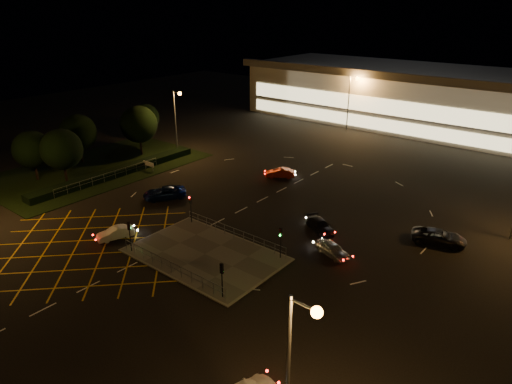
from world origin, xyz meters
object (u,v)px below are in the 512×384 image
Objects in this scene: car_right_silver at (332,249)px; car_east_grey at (439,237)px; car_circ_red at (280,173)px; signal_nw at (191,203)px; signal_se at (222,273)px; car_far_dkgrey at (320,225)px; signal_sw at (129,230)px; signal_ne at (281,236)px; car_left_blue at (164,193)px; car_queue_white at (115,233)px.

car_east_grey reaches higher than car_right_silver.
car_circ_red is 0.75× the size of car_east_grey.
signal_nw is at bearing -33.51° from car_circ_red.
signal_se is 0.83× the size of car_right_silver.
car_far_dkgrey is (-0.16, 15.32, -1.76)m from signal_se.
signal_sw reaches higher than car_right_silver.
signal_ne is at bearing 154.00° from car_right_silver.
signal_nw is 0.83× the size of car_right_silver.
car_circ_red is (-16.35, 13.95, 0.00)m from car_right_silver.
car_left_blue reaches higher than car_circ_red.
signal_nw is 0.80× the size of car_circ_red.
signal_se reaches higher than car_circ_red.
car_far_dkgrey is (11.84, 7.33, -1.76)m from signal_nw.
car_right_silver is 0.96× the size of car_circ_red.
car_circ_red is (2.63, 24.92, 0.04)m from car_queue_white.
signal_ne is 5.33m from car_right_silver.
car_queue_white is 0.98× the size of car_right_silver.
car_queue_white is at bearing -154.73° from signal_ne.
signal_sw and signal_ne have the same top height.
car_left_blue is 31.72m from car_east_grey.
car_circ_red is at bearing 81.77° from car_far_dkgrey.
signal_sw is 0.83× the size of car_right_silver.
car_right_silver is at bearing 49.87° from car_queue_white.
car_circ_red reaches higher than car_far_dkgrey.
car_left_blue is at bearing 160.26° from signal_nw.
car_east_grey is (10.58, 12.36, -1.64)m from signal_ne.
car_far_dkgrey is 1.11× the size of car_right_silver.
car_right_silver is (15.48, 11.64, -1.72)m from signal_sw.
signal_se is 1.00× the size of signal_ne.
signal_nw is 0.85× the size of car_queue_white.
signal_nw is 8.30m from car_queue_white.
car_far_dkgrey is at bearing 62.23° from car_right_silver.
signal_sw is 19.44m from car_right_silver.
signal_ne is (0.00, 7.99, 0.00)m from signal_se.
signal_nw is 16.00m from car_right_silver.
signal_ne is 0.83× the size of car_right_silver.
signal_ne is at bearing -146.35° from signal_sw.
signal_se is at bearing -180.00° from signal_sw.
signal_nw and signal_ne have the same top height.
car_left_blue is at bearing 132.27° from car_queue_white.
car_far_dkgrey is (19.50, 4.59, -0.12)m from car_left_blue.
signal_sw is 1.00× the size of signal_se.
car_far_dkgrey is at bearing 98.30° from car_east_grey.
car_queue_white is 0.88× the size of car_far_dkgrey.
signal_se is at bearing -90.00° from signal_ne.
car_left_blue is 1.37× the size of car_right_silver.
signal_ne is 0.61× the size of car_left_blue.
signal_ne is at bearing -0.17° from car_circ_red.
car_queue_white is (-15.50, 0.67, -1.76)m from signal_se.
car_left_blue is at bearing 109.84° from car_right_silver.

